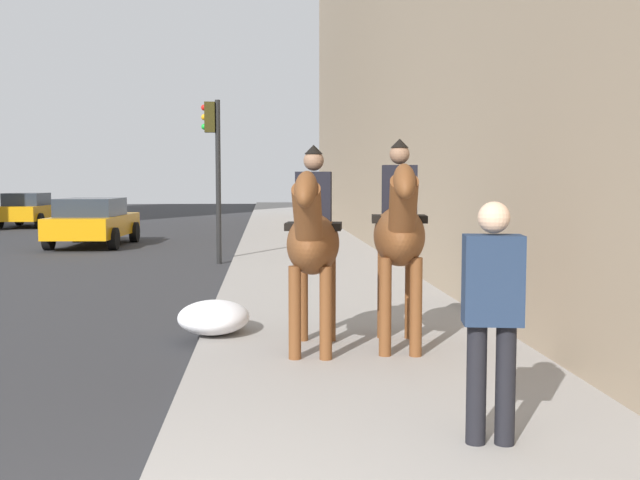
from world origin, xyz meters
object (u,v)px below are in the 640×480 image
object	(u,v)px
car_mid_lane	(28,209)
traffic_light_near_curb	(214,154)
mounted_horse_near	(313,239)
pedestrian_greeting	(492,306)
mounted_horse_far	(399,232)
car_near_lane	(93,221)

from	to	relation	value
car_mid_lane	traffic_light_near_curb	bearing A→B (deg)	-147.44
mounted_horse_near	traffic_light_near_curb	world-z (taller)	traffic_light_near_curb
pedestrian_greeting	car_mid_lane	distance (m)	29.54
mounted_horse_near	mounted_horse_far	distance (m)	0.96
mounted_horse_near	mounted_horse_far	xyz separation A→B (m)	(0.08, -0.95, 0.07)
pedestrian_greeting	traffic_light_near_curb	size ratio (longest dim) A/B	0.44
car_near_lane	car_mid_lane	distance (m)	10.70
pedestrian_greeting	car_mid_lane	world-z (taller)	pedestrian_greeting
mounted_horse_far	traffic_light_near_curb	size ratio (longest dim) A/B	0.60
traffic_light_near_curb	mounted_horse_far	bearing A→B (deg)	-164.57
pedestrian_greeting	traffic_light_near_curb	xyz separation A→B (m)	(12.62, 2.76, 1.47)
mounted_horse_far	traffic_light_near_curb	xyz separation A→B (m)	(9.60, 2.65, 1.17)
mounted_horse_far	car_near_lane	world-z (taller)	mounted_horse_far
car_mid_lane	traffic_light_near_curb	xyz separation A→B (m)	(-14.57, -8.79, 1.82)
mounted_horse_near	pedestrian_greeting	bearing A→B (deg)	27.59
mounted_horse_near	car_near_lane	xyz separation A→B (m)	(14.71, 5.65, -0.58)
pedestrian_greeting	traffic_light_near_curb	bearing A→B (deg)	20.90
mounted_horse_near	car_mid_lane	world-z (taller)	mounted_horse_near
mounted_horse_far	car_mid_lane	xyz separation A→B (m)	(24.17, 11.44, -0.66)
mounted_horse_far	car_near_lane	xyz separation A→B (m)	(14.63, 6.60, -0.65)
car_near_lane	traffic_light_near_curb	size ratio (longest dim) A/B	1.16
car_near_lane	mounted_horse_near	bearing A→B (deg)	-156.66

